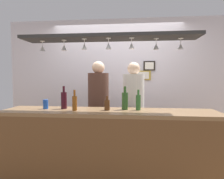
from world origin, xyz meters
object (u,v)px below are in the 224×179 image
(person_right_white_patterned_shirt, at_px, (133,104))
(drink_can, at_px, (46,104))
(bottle_beer_brown_stubby, at_px, (107,105))
(bottle_beer_green_import, at_px, (138,102))
(picture_frame_lower_pair, at_px, (143,75))
(picture_frame_upper_small, at_px, (149,66))
(bottle_champagne_green, at_px, (125,100))
(person_left_brown_shirt, at_px, (98,103))
(bottle_beer_amber_tall, at_px, (75,103))
(bottle_wine_dark_red, at_px, (64,100))

(person_right_white_patterned_shirt, xyz_separation_m, drink_can, (-1.16, -0.68, 0.08))
(bottle_beer_brown_stubby, bearing_deg, drink_can, 178.10)
(bottle_beer_brown_stubby, bearing_deg, bottle_beer_green_import, 7.77)
(picture_frame_lower_pair, xyz_separation_m, picture_frame_upper_small, (0.12, 0.00, 0.18))
(picture_frame_lower_pair, height_order, picture_frame_upper_small, picture_frame_upper_small)
(bottle_champagne_green, bearing_deg, bottle_beer_green_import, -8.89)
(person_left_brown_shirt, height_order, bottle_beer_amber_tall, person_left_brown_shirt)
(bottle_beer_green_import, bearing_deg, bottle_champagne_green, 171.11)
(bottle_beer_amber_tall, relative_size, picture_frame_upper_small, 1.18)
(bottle_beer_green_import, bearing_deg, bottle_beer_brown_stubby, -172.23)
(person_right_white_patterned_shirt, xyz_separation_m, picture_frame_lower_pair, (0.18, 0.67, 0.47))
(person_left_brown_shirt, distance_m, bottle_wine_dark_red, 0.74)
(bottle_wine_dark_red, bearing_deg, person_right_white_patterned_shirt, 34.91)
(bottle_wine_dark_red, height_order, bottle_beer_brown_stubby, bottle_wine_dark_red)
(person_right_white_patterned_shirt, bearing_deg, picture_frame_upper_small, 65.88)
(person_left_brown_shirt, bearing_deg, bottle_beer_amber_tall, -102.05)
(person_left_brown_shirt, height_order, person_right_white_patterned_shirt, person_left_brown_shirt)
(person_left_brown_shirt, relative_size, bottle_champagne_green, 5.75)
(bottle_beer_amber_tall, relative_size, drink_can, 2.13)
(picture_frame_upper_small, bearing_deg, person_left_brown_shirt, -142.38)
(bottle_champagne_green, distance_m, bottle_beer_amber_tall, 0.64)
(bottle_beer_green_import, bearing_deg, picture_frame_lower_pair, 84.54)
(bottle_beer_amber_tall, distance_m, drink_can, 0.43)
(bottle_wine_dark_red, xyz_separation_m, picture_frame_upper_small, (1.23, 1.32, 0.52))
(person_left_brown_shirt, distance_m, picture_frame_upper_small, 1.28)
(bottle_beer_brown_stubby, bearing_deg, person_left_brown_shirt, 108.44)
(bottle_wine_dark_red, height_order, bottle_beer_green_import, bottle_wine_dark_red)
(drink_can, bearing_deg, picture_frame_lower_pair, 45.26)
(bottle_beer_brown_stubby, height_order, bottle_beer_amber_tall, bottle_beer_amber_tall)
(person_left_brown_shirt, xyz_separation_m, bottle_champagne_green, (0.46, -0.63, 0.12))
(bottle_beer_amber_tall, bearing_deg, bottle_beer_brown_stubby, 9.07)
(bottle_beer_brown_stubby, distance_m, bottle_beer_green_import, 0.40)
(person_left_brown_shirt, height_order, bottle_wine_dark_red, person_left_brown_shirt)
(bottle_beer_green_import, relative_size, picture_frame_upper_small, 1.18)
(bottle_beer_green_import, bearing_deg, bottle_wine_dark_red, 179.35)
(bottle_beer_green_import, bearing_deg, bottle_beer_amber_tall, -171.57)
(person_left_brown_shirt, xyz_separation_m, bottle_wine_dark_red, (-0.35, -0.64, 0.12))
(person_right_white_patterned_shirt, height_order, bottle_beer_amber_tall, person_right_white_patterned_shirt)
(bottle_champagne_green, relative_size, picture_frame_upper_small, 1.36)
(person_right_white_patterned_shirt, bearing_deg, bottle_wine_dark_red, -145.09)
(bottle_champagne_green, distance_m, picture_frame_upper_small, 1.46)
(picture_frame_upper_small, bearing_deg, drink_can, -137.16)
(bottle_beer_green_import, height_order, picture_frame_upper_small, picture_frame_upper_small)
(bottle_champagne_green, xyz_separation_m, picture_frame_upper_small, (0.42, 1.30, 0.52))
(bottle_wine_dark_red, bearing_deg, bottle_beer_brown_stubby, -6.30)
(bottle_wine_dark_red, xyz_separation_m, bottle_beer_brown_stubby, (0.59, -0.06, -0.05))
(bottle_beer_brown_stubby, xyz_separation_m, picture_frame_lower_pair, (0.52, 1.38, 0.39))
(drink_can, bearing_deg, person_left_brown_shirt, 49.24)
(bottle_champagne_green, bearing_deg, bottle_beer_brown_stubby, -160.14)
(person_left_brown_shirt, bearing_deg, picture_frame_upper_small, 37.62)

